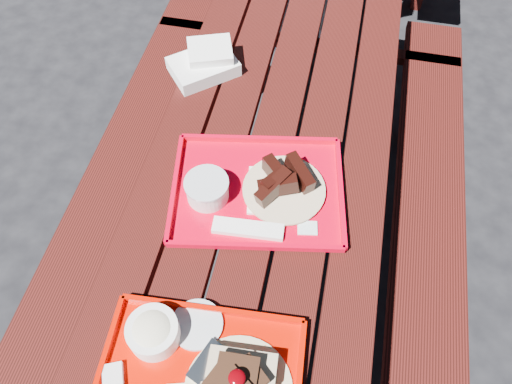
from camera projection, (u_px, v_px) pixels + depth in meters
ground at (263, 268)px, 2.16m from camera, size 60.00×60.00×0.00m
picnic_table_near at (265, 198)px, 1.69m from camera, size 1.41×2.40×0.75m
near_tray at (199, 372)px, 1.16m from camera, size 0.50×0.41×0.15m
far_tray at (255, 191)px, 1.45m from camera, size 0.56×0.47×0.08m
white_cloth at (205, 62)px, 1.73m from camera, size 0.27×0.26×0.09m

